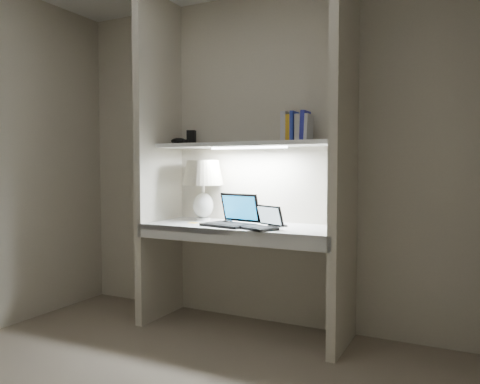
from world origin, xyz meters
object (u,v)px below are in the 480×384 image
Objects in this scene: laptop_main at (232,218)px; laptop_netbook at (262,223)px; speaker at (246,213)px; table_lamp at (203,180)px; book_row at (297,127)px.

laptop_netbook is (0.27, -0.09, -0.01)m from laptop_main.
speaker is at bearing 155.67° from laptop_netbook.
table_lamp is 0.42m from speaker.
book_row reaches higher than table_lamp.
laptop_main is 0.79m from book_row.
table_lamp is at bearing -147.46° from speaker.
laptop_netbook is at bearing -5.12° from laptop_main.
speaker is at bearing 168.28° from book_row.
book_row reaches higher than laptop_netbook.
laptop_netbook is 0.73m from book_row.
laptop_netbook is 2.35× the size of speaker.
laptop_main is (0.35, -0.17, -0.26)m from table_lamp.
table_lamp is at bearing -176.21° from laptop_netbook.
speaker is (-0.02, 0.28, 0.01)m from laptop_main.
laptop_netbook is 1.46× the size of book_row.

